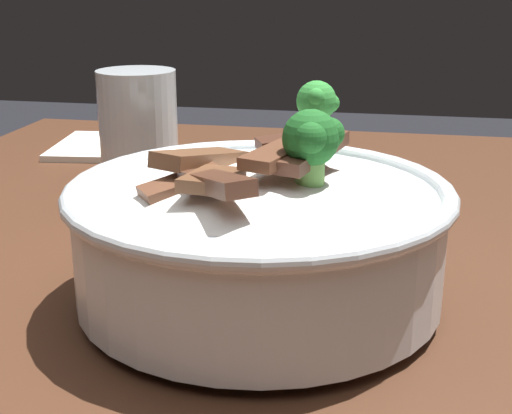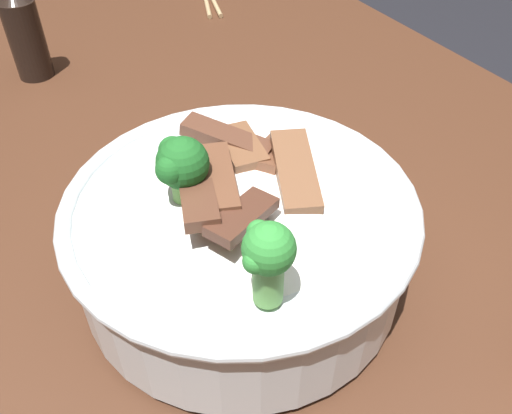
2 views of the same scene
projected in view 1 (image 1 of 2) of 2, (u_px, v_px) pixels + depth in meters
The scene contains 3 objects.
rice_bowl at pixel (260, 227), 0.49m from camera, with size 0.26×0.26×0.14m.
drinking_glass at pixel (139, 145), 0.70m from camera, with size 0.08×0.08×0.13m.
folded_napkin at pixel (104, 146), 0.94m from camera, with size 0.14×0.12×0.01m, color silver.
Camera 1 is at (0.29, 0.14, 1.01)m, focal length 50.77 mm.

